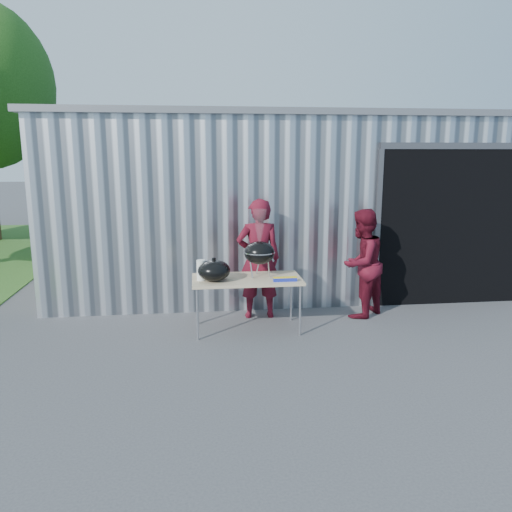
{
  "coord_description": "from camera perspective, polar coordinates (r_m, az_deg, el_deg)",
  "views": [
    {
      "loc": [
        -0.78,
        -5.82,
        2.44
      ],
      "look_at": [
        0.02,
        0.86,
        1.05
      ],
      "focal_mm": 35.0,
      "sensor_mm": 36.0,
      "label": 1
    }
  ],
  "objects": [
    {
      "name": "white_tub",
      "position": [
        7.06,
        -5.7,
        -1.82
      ],
      "size": [
        0.2,
        0.15,
        0.1
      ],
      "primitive_type": "cube",
      "color": "white",
      "rests_on": "folding_table"
    },
    {
      "name": "ground",
      "position": [
        6.36,
        0.72,
        -10.88
      ],
      "size": [
        80.0,
        80.0,
        0.0
      ],
      "primitive_type": "plane",
      "color": "#434345"
    },
    {
      "name": "kettle_grill",
      "position": [
        6.89,
        0.4,
        1.06
      ],
      "size": [
        0.44,
        0.44,
        0.94
      ],
      "color": "black",
      "rests_on": "folding_table"
    },
    {
      "name": "grill_lid",
      "position": [
        6.73,
        -4.82,
        -1.66
      ],
      "size": [
        0.44,
        0.44,
        0.32
      ],
      "color": "black",
      "rests_on": "folding_table"
    },
    {
      "name": "building",
      "position": [
        10.58,
        2.38,
        6.79
      ],
      "size": [
        8.2,
        6.2,
        3.1
      ],
      "color": "silver",
      "rests_on": "ground"
    },
    {
      "name": "person_bystander",
      "position": [
        7.64,
        11.96,
        -0.83
      ],
      "size": [
        1.01,
        0.99,
        1.64
      ],
      "primitive_type": "imported",
      "rotation": [
        0.0,
        0.0,
        3.84
      ],
      "color": "#540D1B",
      "rests_on": "ground"
    },
    {
      "name": "folding_table",
      "position": [
        6.9,
        -1.06,
        -2.85
      ],
      "size": [
        1.5,
        0.75,
        0.75
      ],
      "color": "tan",
      "rests_on": "ground"
    },
    {
      "name": "paper_towels",
      "position": [
        6.77,
        -6.29,
        -1.62
      ],
      "size": [
        0.12,
        0.12,
        0.28
      ],
      "primitive_type": "cylinder",
      "color": "white",
      "rests_on": "folding_table"
    },
    {
      "name": "foil_box",
      "position": [
        6.71,
        3.35,
        -2.66
      ],
      "size": [
        0.32,
        0.05,
        0.06
      ],
      "color": "#18269F",
      "rests_on": "folding_table"
    },
    {
      "name": "person_cook",
      "position": [
        7.41,
        0.29,
        -0.32
      ],
      "size": [
        0.66,
        0.43,
        1.8
      ],
      "primitive_type": "imported",
      "rotation": [
        0.0,
        0.0,
        3.15
      ],
      "color": "#540D1B",
      "rests_on": "ground"
    }
  ]
}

